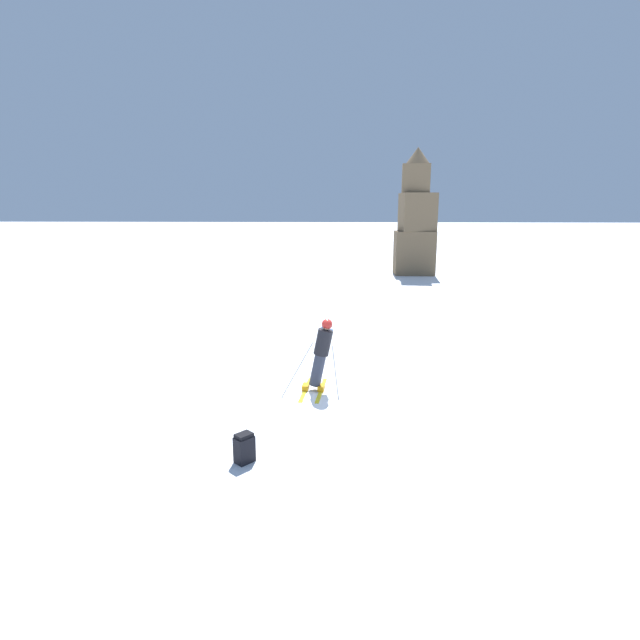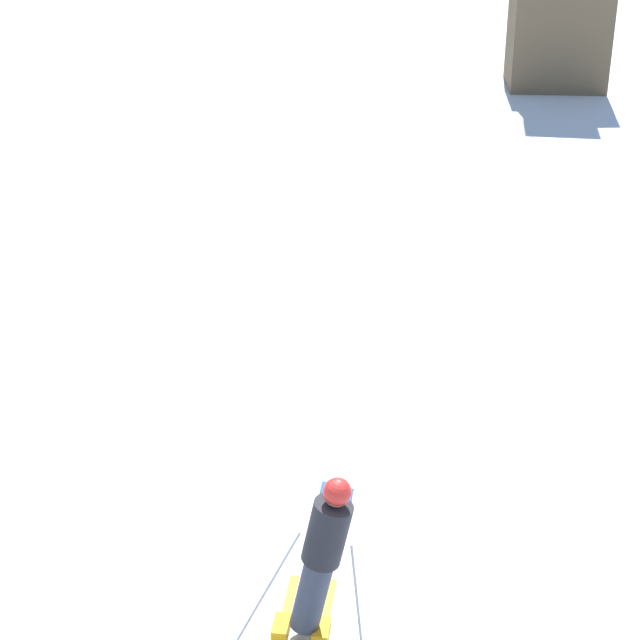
# 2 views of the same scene
# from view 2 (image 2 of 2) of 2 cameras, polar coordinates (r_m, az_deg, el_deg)

# --- Properties ---
(ground_plane) EXTENTS (300.00, 300.00, 0.00)m
(ground_plane) POSITION_cam_2_polar(r_m,az_deg,el_deg) (9.82, 0.65, -16.58)
(ground_plane) COLOR white
(skier) EXTENTS (1.29, 1.61, 1.71)m
(skier) POSITION_cam_2_polar(r_m,az_deg,el_deg) (9.24, 0.14, -12.18)
(skier) COLOR yellow
(skier) RESTS_ON ground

